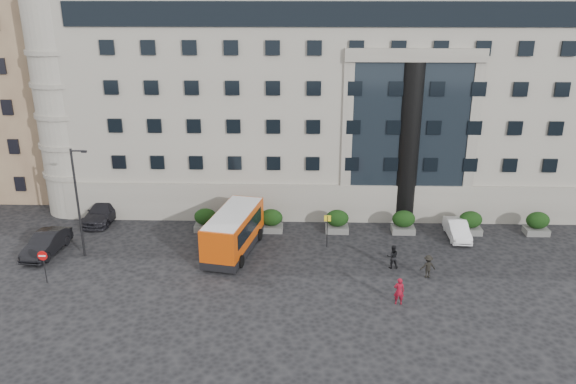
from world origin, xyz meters
The scene contains 23 objects.
ground centered at (0.00, 0.00, 0.00)m, with size 120.00×120.00×0.00m, color black.
civic_building centered at (6.00, 22.00, 9.00)m, with size 44.00×24.00×18.00m, color gray.
entrance_column centered at (12.00, 10.30, 6.50)m, with size 1.80×1.80×13.00m, color black.
apartment_near centered at (-24.00, 20.00, 10.00)m, with size 14.00×14.00×20.00m, color #7E6149.
apartment_far centered at (-27.00, 38.00, 11.00)m, with size 13.00×13.00×22.00m, color brown.
hedge_a centered at (-4.00, 7.80, 0.93)m, with size 1.80×1.26×1.84m.
hedge_b centered at (1.20, 7.80, 0.93)m, with size 1.80×1.26×1.84m.
hedge_c centered at (6.40, 7.80, 0.93)m, with size 1.80×1.26×1.84m.
hedge_d centered at (11.60, 7.80, 0.93)m, with size 1.80×1.26×1.84m.
hedge_e centered at (16.80, 7.80, 0.93)m, with size 1.80×1.26×1.84m.
hedge_f centered at (22.00, 7.80, 0.93)m, with size 1.80×1.26×1.84m.
street_lamp centered at (-11.94, 3.00, 4.37)m, with size 1.16×0.18×8.00m.
bus_stop_sign centered at (5.50, 5.00, 1.73)m, with size 0.50×0.08×2.52m.
no_entry_sign centered at (-13.00, -1.04, 1.65)m, with size 0.64×0.16×2.32m.
minibus centered at (-1.31, 4.06, 1.67)m, with size 3.94×7.64×3.04m.
red_truck centered at (-11.97, 16.16, 1.58)m, with size 3.05×5.92×3.10m.
parked_car_b centered at (-14.85, 3.34, 0.79)m, with size 1.68×4.80×1.58m, color black.
parked_car_c centered at (-12.85, 9.65, 0.77)m, with size 2.17×5.33×1.55m, color black.
parked_car_d centered at (-11.50, 12.62, 0.73)m, with size 2.41×5.23×1.45m, color black.
white_taxi centered at (15.60, 7.00, 0.68)m, with size 1.44×4.12×1.36m, color white.
pedestrian_a centered at (9.56, -2.97, 0.88)m, with size 0.64×0.42×1.76m, color maroon.
pedestrian_b centered at (9.87, 1.78, 0.85)m, with size 0.82×0.64×1.70m, color black.
pedestrian_c centered at (12.01, 0.48, 0.80)m, with size 1.04×0.60×1.60m, color black.
Camera 1 is at (3.67, -33.04, 18.01)m, focal length 35.00 mm.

